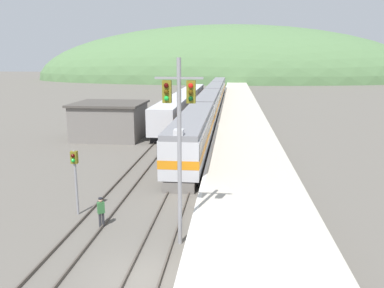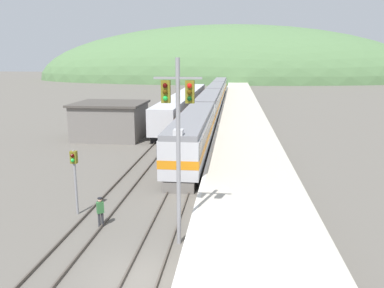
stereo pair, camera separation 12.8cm
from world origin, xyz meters
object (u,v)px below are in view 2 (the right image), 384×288
carriage_fourth (220,86)px  signal_mast_main (178,126)px  express_train_lead_car (193,134)px  carriage_third (216,94)px  carriage_second (209,106)px  track_worker (100,210)px  siding_train (185,104)px  signal_post_siding (74,169)px

carriage_fourth → signal_mast_main: signal_mast_main is taller
express_train_lead_car → carriage_third: size_ratio=1.01×
carriage_third → signal_mast_main: 58.13m
carriage_second → express_train_lead_car: bearing=-90.0°
track_worker → signal_mast_main: bearing=-17.4°
signal_mast_main → carriage_fourth: bearing=90.8°
carriage_third → signal_mast_main: signal_mast_main is taller
carriage_fourth → track_worker: size_ratio=11.76×
siding_train → express_train_lead_car: bearing=-80.9°
carriage_second → track_worker: bearing=-95.4°
carriage_third → track_worker: (-3.40, -56.59, -1.23)m
express_train_lead_car → signal_post_siding: 14.69m
express_train_lead_car → track_worker: (-3.40, -15.15, -1.24)m
carriage_fourth → signal_mast_main: (1.09, -78.57, 3.72)m
carriage_fourth → track_worker: bearing=-92.5°
carriage_second → signal_post_siding: size_ratio=5.09×
siding_train → signal_mast_main: signal_mast_main is taller
carriage_third → signal_post_siding: 55.37m
carriage_second → signal_post_siding: 34.95m
express_train_lead_car → track_worker: express_train_lead_car is taller
carriage_fourth → carriage_third: bearing=-90.0°
signal_mast_main → signal_post_siding: (-6.46, 2.89, -3.13)m
track_worker → siding_train: bearing=90.9°
express_train_lead_car → signal_mast_main: (1.09, -16.55, 3.71)m
carriage_third → signal_mast_main: size_ratio=2.19×
signal_post_siding → track_worker: (1.97, -1.49, -1.83)m
carriage_fourth → track_worker: (-3.40, -77.16, -1.23)m
carriage_third → signal_post_siding: (-5.37, -55.10, 0.60)m
signal_post_siding → track_worker: bearing=-37.1°
siding_train → carriage_second: bearing=-47.3°
carriage_third → express_train_lead_car: bearing=-90.0°
express_train_lead_car → carriage_second: express_train_lead_car is taller
express_train_lead_car → signal_post_siding: (-5.37, -13.66, 0.58)m
carriage_second → carriage_third: 20.57m
signal_post_siding → track_worker: 3.07m
carriage_second → signal_post_siding: carriage_second is taller
carriage_second → signal_mast_main: signal_mast_main is taller
express_train_lead_car → carriage_third: 41.45m
signal_post_siding → carriage_third: bearing=84.4°
express_train_lead_car → carriage_fourth: size_ratio=1.01×
signal_mast_main → track_worker: bearing=162.6°
carriage_third → track_worker: 56.71m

